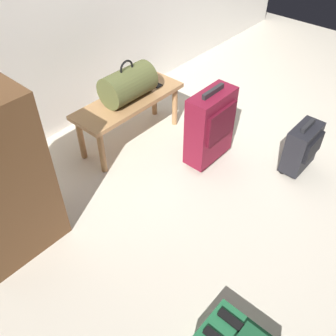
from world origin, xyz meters
TOP-DOWN VIEW (x-y plane):
  - ground_plane at (0.00, 0.00)m, footprint 6.60×6.60m
  - bench at (-0.34, 0.96)m, footprint 1.00×0.36m
  - duffel_bag_olive at (-0.34, 0.96)m, footprint 0.44×0.26m
  - cell_phone at (-0.03, 0.96)m, footprint 0.07×0.14m
  - suitcase_upright_burgundy at (-0.12, 0.28)m, footprint 0.42×0.21m
  - suitcase_small_charcoal at (0.26, -0.34)m, footprint 0.32×0.19m

SIDE VIEW (x-z plane):
  - ground_plane at x=0.00m, z-range 0.00..0.00m
  - suitcase_small_charcoal at x=0.26m, z-range 0.01..0.47m
  - suitcase_upright_burgundy at x=-0.12m, z-range 0.01..0.69m
  - bench at x=-0.34m, z-range 0.15..0.57m
  - cell_phone at x=-0.03m, z-range 0.42..0.43m
  - duffel_bag_olive at x=-0.34m, z-range 0.39..0.72m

